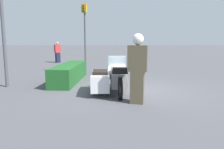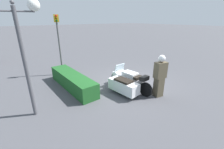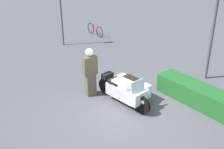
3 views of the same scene
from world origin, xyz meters
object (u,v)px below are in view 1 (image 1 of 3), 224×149
officer_rider (138,67)px  hedge_bush_curbside (70,73)px  pedestrian_bystander (58,52)px  twin_lamp_post (1,2)px  traffic_light_near (85,29)px  police_motorcycle (109,78)px

officer_rider → hedge_bush_curbside: bearing=-129.3°
officer_rider → pedestrian_bystander: officer_rider is taller
twin_lamp_post → traffic_light_near: twin_lamp_post is taller
hedge_bush_curbside → traffic_light_near: (2.15, -0.32, 1.93)m
police_motorcycle → hedge_bush_curbside: bearing=38.2°
police_motorcycle → twin_lamp_post: size_ratio=0.65×
officer_rider → twin_lamp_post: (1.94, 4.66, 2.04)m
police_motorcycle → pedestrian_bystander: bearing=20.5°
police_motorcycle → pedestrian_bystander: 10.85m
hedge_bush_curbside → twin_lamp_post: bearing=121.5°
officer_rider → twin_lamp_post: twin_lamp_post is taller
police_motorcycle → traffic_light_near: 4.70m
officer_rider → police_motorcycle: bearing=-135.5°
police_motorcycle → pedestrian_bystander: (9.83, 4.59, 0.34)m
police_motorcycle → officer_rider: officer_rider is taller
pedestrian_bystander → twin_lamp_post: bearing=-36.2°
hedge_bush_curbside → pedestrian_bystander: pedestrian_bystander is taller
hedge_bush_curbside → traffic_light_near: size_ratio=1.05×
police_motorcycle → pedestrian_bystander: size_ratio=1.55×
police_motorcycle → hedge_bush_curbside: 2.63m
twin_lamp_post → traffic_light_near: size_ratio=1.10×
police_motorcycle → traffic_light_near: bearing=15.2°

